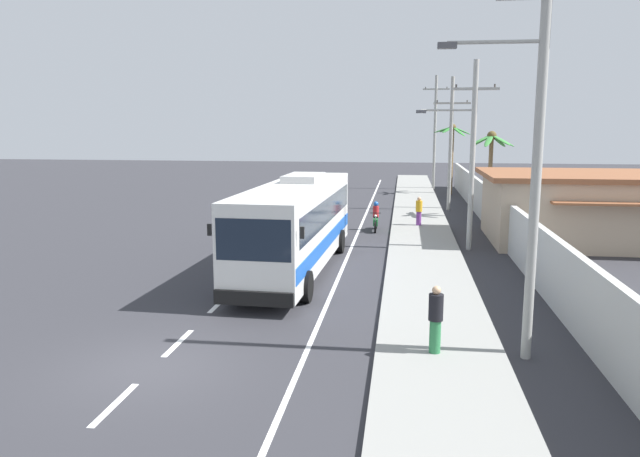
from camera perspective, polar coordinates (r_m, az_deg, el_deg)
ground_plane at (r=15.35m, az=-15.34°, el=-12.40°), size 160.00×160.00×0.00m
sidewalk_kerb at (r=23.72m, az=10.07°, el=-4.12°), size 3.20×90.00×0.14m
lane_markings at (r=28.52m, az=0.22°, el=-1.75°), size 3.61×71.00×0.01m
boundary_wall at (r=27.83m, az=17.67°, el=-0.22°), size 0.24×60.00×2.20m
coach_bus_foreground at (r=23.71m, az=-2.24°, el=0.58°), size 3.23×12.22×3.68m
motorcycle_beside_bus at (r=32.99m, az=5.26°, el=0.91°), size 0.56×1.96×1.58m
pedestrian_near_kerb at (r=34.21m, az=9.29°, el=1.68°), size 0.36×0.36×1.58m
pedestrian_midwalk at (r=15.25m, az=10.82°, el=-8.26°), size 0.36×0.36×1.69m
utility_pole_nearest at (r=15.11m, az=19.55°, el=7.66°), size 3.49×0.24×9.95m
utility_pole_mid at (r=28.23m, az=13.96°, el=7.15°), size 3.60×0.24×8.51m
utility_pole_far at (r=41.43m, az=12.19°, el=7.99°), size 2.40×0.24×8.78m
utility_pole_distant at (r=54.62m, az=10.75°, el=9.03°), size 2.28×0.24×9.88m
palm_nearest at (r=38.09m, az=15.78°, el=6.95°), size 2.73×2.74×5.31m
palm_second at (r=50.89m, az=12.31°, el=7.81°), size 3.01×2.68×5.74m
roadside_building at (r=32.84m, az=27.67°, el=1.67°), size 14.54×7.56×3.39m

